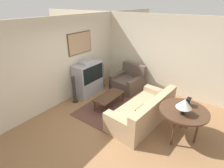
% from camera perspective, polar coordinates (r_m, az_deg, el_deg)
% --- Properties ---
extents(ground_plane, '(12.00, 12.00, 0.00)m').
position_cam_1_polar(ground_plane, '(4.99, 1.37, -12.55)').
color(ground_plane, '#8E6642').
extents(wall_back, '(12.00, 0.10, 2.70)m').
position_cam_1_polar(wall_back, '(5.69, -16.40, 6.93)').
color(wall_back, beige).
rests_on(wall_back, ground_plane).
extents(wall_right, '(0.06, 12.00, 2.70)m').
position_cam_1_polar(wall_right, '(6.50, 15.08, 9.33)').
color(wall_right, beige).
rests_on(wall_right, ground_plane).
extents(area_rug, '(1.92, 1.45, 0.01)m').
position_cam_1_polar(area_rug, '(5.57, -1.27, -7.87)').
color(area_rug, brown).
rests_on(area_rug, ground_plane).
extents(tv, '(1.06, 0.52, 1.23)m').
position_cam_1_polar(tv, '(6.23, -7.70, 1.80)').
color(tv, '#9E9EA3').
rests_on(tv, ground_plane).
extents(couch, '(2.24, 1.13, 0.81)m').
position_cam_1_polar(couch, '(4.99, 10.28, -8.92)').
color(couch, tan).
rests_on(couch, ground_plane).
extents(armchair, '(1.07, 1.08, 0.94)m').
position_cam_1_polar(armchair, '(6.60, 5.24, 0.64)').
color(armchair, brown).
rests_on(armchair, ground_plane).
extents(coffee_table, '(1.07, 0.49, 0.39)m').
position_cam_1_polar(coffee_table, '(5.51, -0.92, -4.15)').
color(coffee_table, '#472D1E').
rests_on(coffee_table, ground_plane).
extents(console_table, '(1.12, 1.12, 0.79)m').
position_cam_1_polar(console_table, '(4.46, 22.36, -8.59)').
color(console_table, '#472D1E').
rests_on(console_table, ground_plane).
extents(table_lamp, '(0.34, 0.34, 0.38)m').
position_cam_1_polar(table_lamp, '(4.13, 22.58, -5.92)').
color(table_lamp, black).
rests_on(table_lamp, console_table).
extents(mantel_clock, '(0.17, 0.10, 0.20)m').
position_cam_1_polar(mantel_clock, '(4.58, 23.63, -5.42)').
color(mantel_clock, black).
rests_on(mantel_clock, console_table).
extents(speaker_tower_left, '(0.19, 0.19, 0.92)m').
position_cam_1_polar(speaker_tower_left, '(5.83, -12.25, -2.05)').
color(speaker_tower_left, black).
rests_on(speaker_tower_left, ground_plane).
extents(speaker_tower_right, '(0.19, 0.19, 0.92)m').
position_cam_1_polar(speaker_tower_right, '(6.77, -3.18, 2.57)').
color(speaker_tower_right, black).
rests_on(speaker_tower_right, ground_plane).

